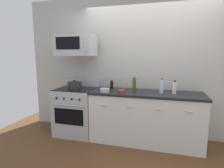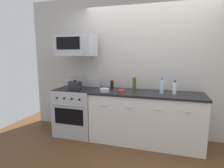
% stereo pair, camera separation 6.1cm
% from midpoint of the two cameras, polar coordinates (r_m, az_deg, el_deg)
% --- Properties ---
extents(ground_plane, '(6.06, 6.06, 0.00)m').
position_cam_midpoint_polar(ground_plane, '(3.55, 10.67, -17.34)').
color(ground_plane, brown).
extents(back_wall, '(5.05, 0.10, 2.70)m').
position_cam_midpoint_polar(back_wall, '(3.60, 12.00, 5.40)').
color(back_wall, '#B7B2A8').
rests_on(back_wall, ground_plane).
extents(counter_unit, '(1.96, 0.66, 0.92)m').
position_cam_midpoint_polar(counter_unit, '(3.37, 10.90, -10.31)').
color(counter_unit, silver).
rests_on(counter_unit, ground_plane).
extents(range_oven, '(0.76, 0.69, 1.07)m').
position_cam_midpoint_polar(range_oven, '(3.74, -10.45, -8.17)').
color(range_oven, '#B7BABF').
rests_on(range_oven, ground_plane).
extents(microwave, '(0.74, 0.44, 0.40)m').
position_cam_midpoint_polar(microwave, '(3.62, -10.71, 11.81)').
color(microwave, '#B7BABF').
extents(bottle_olive_oil, '(0.06, 0.06, 0.27)m').
position_cam_midpoint_polar(bottle_olive_oil, '(3.34, 7.54, 0.02)').
color(bottle_olive_oil, '#385114').
rests_on(bottle_olive_oil, countertop_slab).
extents(bottle_water_clear, '(0.06, 0.06, 0.26)m').
position_cam_midpoint_polar(bottle_water_clear, '(3.21, 15.85, -0.68)').
color(bottle_water_clear, silver).
rests_on(bottle_water_clear, countertop_slab).
extents(bottle_soy_sauce_dark, '(0.06, 0.06, 0.17)m').
position_cam_midpoint_polar(bottle_soy_sauce_dark, '(3.53, 0.50, -0.17)').
color(bottle_soy_sauce_dark, black).
rests_on(bottle_soy_sauce_dark, countertop_slab).
extents(bottle_vinegar_white, '(0.06, 0.06, 0.23)m').
position_cam_midpoint_polar(bottle_vinegar_white, '(3.22, 19.54, -1.11)').
color(bottle_vinegar_white, silver).
rests_on(bottle_vinegar_white, countertop_slab).
extents(bowl_red_small, '(0.13, 0.13, 0.04)m').
position_cam_midpoint_polar(bowl_red_small, '(3.20, 3.49, -2.19)').
color(bowl_red_small, '#B72D28').
rests_on(bowl_red_small, countertop_slab).
extents(bowl_steel_prep, '(0.17, 0.17, 0.06)m').
position_cam_midpoint_polar(bowl_steel_prep, '(3.22, -1.83, -1.91)').
color(bowl_steel_prep, '#B2B5BA').
rests_on(bowl_steel_prep, countertop_slab).
extents(stockpot, '(0.27, 0.27, 0.18)m').
position_cam_midpoint_polar(stockpot, '(3.57, -11.07, -0.35)').
color(stockpot, '#262628').
rests_on(stockpot, range_oven).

